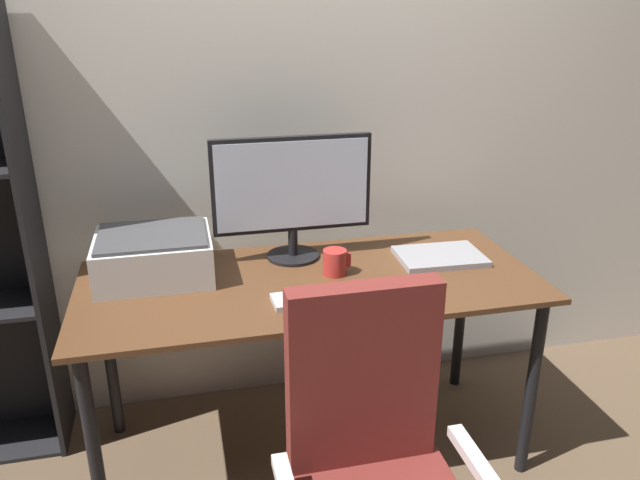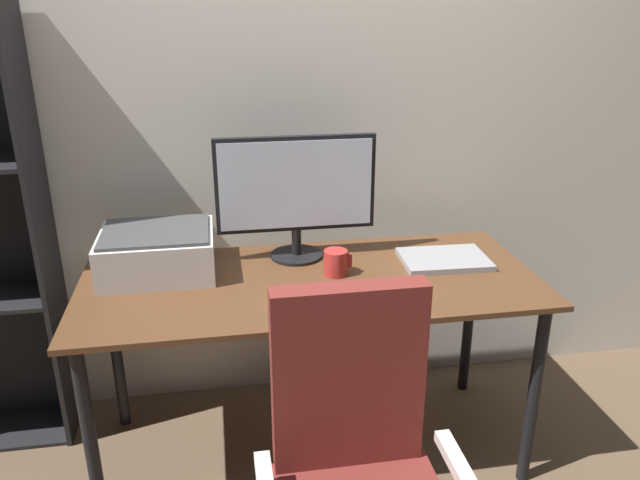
% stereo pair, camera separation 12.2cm
% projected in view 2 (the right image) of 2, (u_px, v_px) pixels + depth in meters
% --- Properties ---
extents(ground_plane, '(12.00, 12.00, 0.00)m').
position_uv_depth(ground_plane, '(312.00, 448.00, 2.46)').
color(ground_plane, brown).
extents(back_wall, '(6.40, 0.10, 2.60)m').
position_uv_depth(back_wall, '(290.00, 97.00, 2.47)').
color(back_wall, silver).
rests_on(back_wall, ground).
extents(desk, '(1.62, 0.71, 0.74)m').
position_uv_depth(desk, '(311.00, 300.00, 2.23)').
color(desk, '#56351E').
rests_on(desk, ground).
extents(monitor, '(0.59, 0.20, 0.47)m').
position_uv_depth(monitor, '(296.00, 190.00, 2.29)').
color(monitor, black).
rests_on(monitor, desk).
extents(keyboard, '(0.29, 0.12, 0.02)m').
position_uv_depth(keyboard, '(313.00, 297.00, 2.04)').
color(keyboard, '#B7BABC').
rests_on(keyboard, desk).
extents(mouse, '(0.07, 0.10, 0.03)m').
position_uv_depth(mouse, '(377.00, 293.00, 2.06)').
color(mouse, black).
rests_on(mouse, desk).
extents(coffee_mug, '(0.10, 0.09, 0.09)m').
position_uv_depth(coffee_mug, '(336.00, 263.00, 2.22)').
color(coffee_mug, '#B72D28').
rests_on(coffee_mug, desk).
extents(laptop, '(0.33, 0.24, 0.02)m').
position_uv_depth(laptop, '(444.00, 259.00, 2.33)').
color(laptop, '#99999E').
rests_on(laptop, desk).
extents(printer, '(0.40, 0.34, 0.16)m').
position_uv_depth(printer, '(157.00, 251.00, 2.22)').
color(printer, silver).
rests_on(printer, desk).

